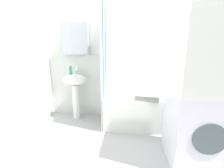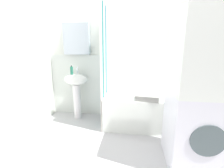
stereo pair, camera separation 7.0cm
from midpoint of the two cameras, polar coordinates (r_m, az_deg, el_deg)
name	(u,v)px [view 2 (the right image)]	position (r m, az deg, el deg)	size (l,w,h in m)	color
ground_plane	(124,159)	(2.16, 5.48, -25.56)	(4.80, 5.60, 0.04)	#B9B8BB
wall_back_tiled	(126,58)	(2.96, 5.78, 9.34)	(3.60, 0.18, 2.40)	silver
wall_left_tiled	(17,63)	(2.60, -30.86, 6.61)	(0.07, 1.81, 2.40)	silver
sink	(76,86)	(2.98, -12.27, -0.81)	(0.44, 0.34, 0.86)	white
faucet	(77,70)	(3.00, -12.01, 4.95)	(0.03, 0.12, 0.12)	silver
soap_dispenser	(72,70)	(2.92, -13.89, 4.88)	(0.05, 0.05, 0.16)	#2A765D
bathtub	(148,111)	(2.80, 13.88, -9.54)	(1.49, 0.68, 0.54)	white
shower_curtain	(104,68)	(2.63, -2.03, 5.89)	(0.01, 0.68, 2.00)	white
body_wash_bottle	(185,89)	(3.09, 25.66, -1.60)	(0.06, 0.06, 0.16)	gold
conditioner_bottle	(179,87)	(3.05, 23.91, -0.86)	(0.04, 0.04, 0.24)	#203126
towel_folded	(147,97)	(2.49, 13.49, -4.72)	(0.35, 0.26, 0.08)	gray
washer_dryer_stack	(200,93)	(1.95, 30.31, -2.93)	(0.60, 0.62, 1.70)	white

